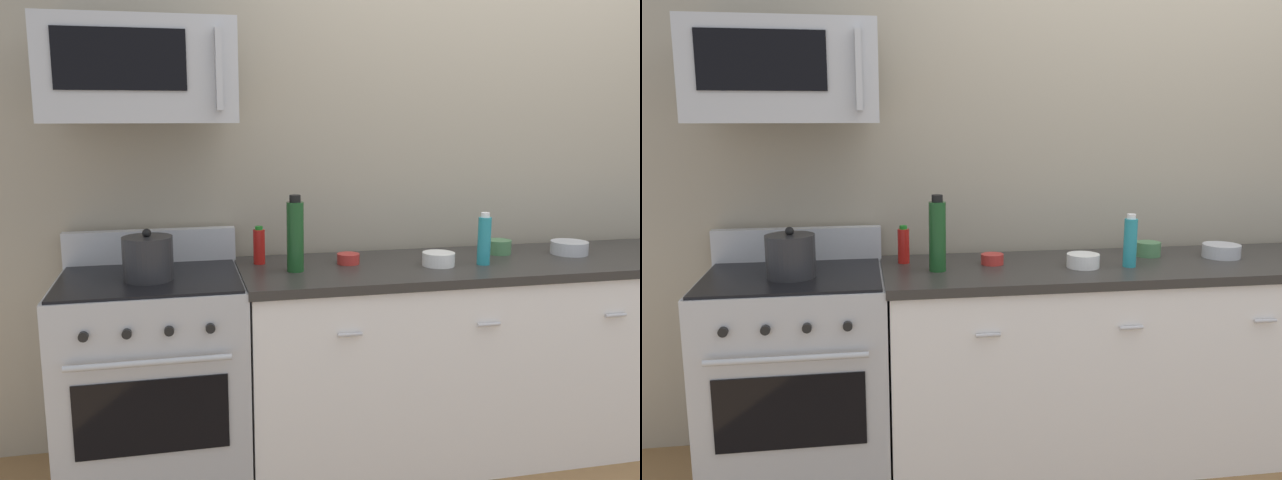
{
  "view_description": "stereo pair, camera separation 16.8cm",
  "coord_description": "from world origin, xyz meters",
  "views": [
    {
      "loc": [
        -1.55,
        -2.75,
        1.58
      ],
      "look_at": [
        -0.96,
        -0.05,
        1.06
      ],
      "focal_mm": 37.1,
      "sensor_mm": 36.0,
      "label": 1
    },
    {
      "loc": [
        -1.39,
        -2.78,
        1.58
      ],
      "look_at": [
        -0.96,
        -0.05,
        1.06
      ],
      "focal_mm": 37.1,
      "sensor_mm": 36.0,
      "label": 2
    }
  ],
  "objects": [
    {
      "name": "counter_unit",
      "position": [
        -0.0,
        -0.0,
        0.46
      ],
      "size": [
        2.6,
        0.66,
        0.92
      ],
      "color": "white",
      "rests_on": "ground_plane"
    },
    {
      "name": "stockpot",
      "position": [
        -1.67,
        -0.05,
        1.01
      ],
      "size": [
        0.2,
        0.2,
        0.21
      ],
      "color": "#262628",
      "rests_on": "range_oven"
    },
    {
      "name": "ground_plane",
      "position": [
        0.0,
        0.0,
        0.0
      ],
      "size": [
        6.83,
        6.83,
        0.0
      ],
      "primitive_type": "plane",
      "color": "olive"
    },
    {
      "name": "bottle_wine_green",
      "position": [
        -1.06,
        -0.02,
        1.08
      ],
      "size": [
        0.07,
        0.07,
        0.33
      ],
      "color": "#19471E",
      "rests_on": "countertop_slab"
    },
    {
      "name": "bottle_dish_soap",
      "position": [
        -0.22,
        -0.08,
        1.03
      ],
      "size": [
        0.06,
        0.06,
        0.24
      ],
      "color": "teal",
      "rests_on": "countertop_slab"
    },
    {
      "name": "back_wall",
      "position": [
        0.0,
        0.41,
        1.35
      ],
      "size": [
        5.69,
        0.1,
        2.7
      ],
      "primitive_type": "cube",
      "color": "#9E937F",
      "rests_on": "ground_plane"
    },
    {
      "name": "bottle_hot_sauce_red",
      "position": [
        -1.2,
        0.15,
        1.0
      ],
      "size": [
        0.05,
        0.05,
        0.17
      ],
      "color": "#B21914",
      "rests_on": "countertop_slab"
    },
    {
      "name": "bowl_steel_prep",
      "position": [
        0.29,
        0.04,
        0.95
      ],
      "size": [
        0.18,
        0.18,
        0.06
      ],
      "color": "#B2B5BA",
      "rests_on": "countertop_slab"
    },
    {
      "name": "bowl_green_glaze",
      "position": [
        -0.04,
        0.13,
        0.95
      ],
      "size": [
        0.12,
        0.12,
        0.07
      ],
      "color": "#477A4C",
      "rests_on": "countertop_slab"
    },
    {
      "name": "range_oven",
      "position": [
        -1.67,
        0.0,
        0.47
      ],
      "size": [
        0.76,
        0.69,
        1.07
      ],
      "color": "#B7BABF",
      "rests_on": "ground_plane"
    },
    {
      "name": "bowl_red_small",
      "position": [
        -0.81,
        0.07,
        0.94
      ],
      "size": [
        0.1,
        0.1,
        0.05
      ],
      "color": "#B72D28",
      "rests_on": "countertop_slab"
    },
    {
      "name": "bowl_white_ceramic",
      "position": [
        -0.42,
        -0.06,
        0.95
      ],
      "size": [
        0.14,
        0.14,
        0.06
      ],
      "color": "white",
      "rests_on": "countertop_slab"
    },
    {
      "name": "microwave",
      "position": [
        -1.67,
        0.05,
        1.75
      ],
      "size": [
        0.74,
        0.44,
        0.4
      ],
      "color": "#B7BABF"
    }
  ]
}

